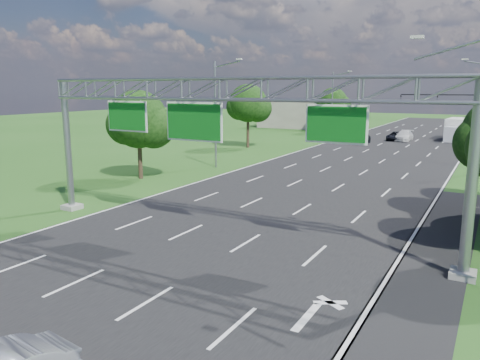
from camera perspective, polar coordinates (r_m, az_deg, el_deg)
The scene contains 15 objects.
ground at distance 40.56m, azimuth 10.95°, elevation 0.23°, with size 220.00×220.00×0.00m, color #224F17.
road at distance 40.56m, azimuth 10.95°, elevation 0.23°, with size 18.00×180.00×0.02m, color black.
road_flare at distance 23.28m, azimuth 22.61°, elevation -8.66°, with size 3.00×30.00×0.02m, color black.
sign_gantry at distance 23.23m, azimuth -1.88°, elevation 9.53°, with size 23.50×1.00×9.56m.
traffic_signal at distance 73.12m, azimuth 25.58°, elevation 8.22°, with size 12.21×0.24×7.00m.
streetlight_l_near at distance 44.69m, azimuth -2.82°, elevation 8.62°, with size 2.97×0.22×10.16m.
streetlight_l_far at distance 76.66m, azimuth 11.32°, elevation 9.48°, with size 2.97×0.22×10.16m.
tree_verge_la at distance 39.89m, azimuth -12.14°, elevation 6.90°, with size 5.76×4.80×7.40m.
tree_verge_lb at distance 60.03m, azimuth 1.06°, elevation 9.12°, with size 5.76×4.80×8.06m.
tree_verge_lc at distance 81.97m, azimuth 11.31°, elevation 9.15°, with size 5.76×4.80×7.62m.
building_left at distance 92.64m, azimuth 7.39°, elevation 7.95°, with size 14.00×10.00×5.00m, color gray.
car_queue_a at distance 72.31m, azimuth 19.37°, elevation 5.11°, with size 2.02×4.97×1.44m, color silver.
car_queue_b at distance 72.35m, azimuth 18.45°, elevation 5.10°, with size 2.07×4.48×1.25m, color black.
car_queue_c at distance 66.70m, azimuth 14.75°, elevation 4.92°, with size 1.69×4.21×1.43m, color black.
box_truck at distance 76.15m, azimuth 24.82°, elevation 5.58°, with size 2.84×8.42×3.13m.
Camera 1 is at (12.27, -7.92, 7.55)m, focal length 35.00 mm.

